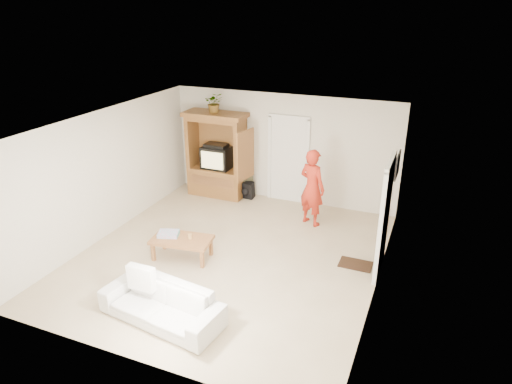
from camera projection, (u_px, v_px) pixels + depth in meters
floor at (230, 256)px, 8.78m from camera, size 6.00×6.00×0.00m
ceiling at (227, 124)px, 7.78m from camera, size 6.00×6.00×0.00m
wall_back at (283, 148)px, 10.84m from camera, size 5.50×0.00×5.50m
wall_front at (125, 280)px, 5.72m from camera, size 5.50×0.00×5.50m
wall_left at (106, 174)px, 9.25m from camera, size 0.00×6.00×6.00m
wall_right at (383, 219)px, 7.32m from camera, size 0.00×6.00×6.00m
armoire at (218, 160)px, 11.26m from camera, size 1.82×1.14×2.10m
door_back at (288, 161)px, 10.87m from camera, size 0.85×0.05×2.04m
doorway_right at (385, 219)px, 7.95m from camera, size 0.05×0.90×2.04m
framed_picture at (398, 165)px, 8.83m from camera, size 0.03×0.60×0.48m
doormat at (355, 264)px, 8.48m from camera, size 0.60×0.40×0.02m
plant at (214, 103)px, 10.69m from camera, size 0.55×0.53×0.47m
man at (312, 187)px, 9.76m from camera, size 0.73×0.62×1.70m
sofa at (161, 304)px, 6.93m from camera, size 2.03×1.02×0.57m
coffee_table at (182, 241)px, 8.58m from camera, size 1.19×0.76×0.42m
towel at (168, 234)px, 8.65m from camera, size 0.45×0.39×0.08m
candle at (190, 236)px, 8.53m from camera, size 0.08×0.08×0.10m
backpack_black at (247, 190)px, 11.29m from camera, size 0.35×0.22×0.42m
backpack_olive at (246, 183)px, 11.40m from camera, size 0.42×0.36×0.66m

